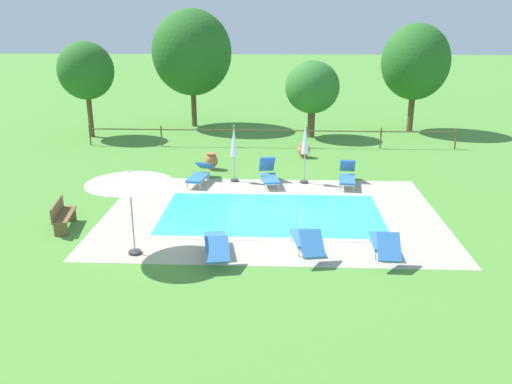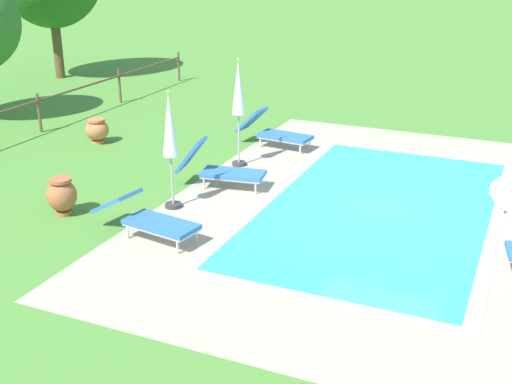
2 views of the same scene
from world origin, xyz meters
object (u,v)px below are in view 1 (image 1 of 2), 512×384
object	(u,v)px
sun_lounger_north_mid	(306,240)
tree_west_mid	(312,87)
tree_centre	(86,71)
wooden_bench_lawn_side	(62,214)
sun_lounger_north_end	(384,243)
sun_lounger_north_near_steps	(200,174)
tree_east_mid	(415,62)
tree_far_west	(192,53)
terracotta_urn_near_fence	(304,150)
sun_lounger_south_near_corner	(216,244)
patio_umbrella_open_foreground	(129,178)
sun_lounger_south_far	(347,176)
terracotta_urn_by_tree	(211,161)
sun_lounger_north_far	(269,174)
patio_umbrella_closed_row_centre	(234,144)
patio_umbrella_closed_row_mid_west	(305,142)

from	to	relation	value
sun_lounger_north_mid	tree_west_mid	size ratio (longest dim) A/B	0.50
tree_centre	wooden_bench_lawn_side	bearing A→B (deg)	-74.58
sun_lounger_north_end	wooden_bench_lawn_side	world-z (taller)	sun_lounger_north_end
sun_lounger_north_near_steps	tree_east_mid	bearing A→B (deg)	44.88
wooden_bench_lawn_side	tree_west_mid	world-z (taller)	tree_west_mid
tree_far_west	tree_east_mid	distance (m)	12.71
wooden_bench_lawn_side	terracotta_urn_near_fence	size ratio (longest dim) A/B	2.47
sun_lounger_south_near_corner	patio_umbrella_open_foreground	distance (m)	2.94
patio_umbrella_open_foreground	tree_far_west	size ratio (longest dim) A/B	0.36
sun_lounger_south_near_corner	wooden_bench_lawn_side	world-z (taller)	wooden_bench_lawn_side
sun_lounger_north_mid	sun_lounger_south_far	xyz separation A→B (m)	(1.89, 6.34, 0.01)
sun_lounger_north_mid	tree_far_west	world-z (taller)	tree_far_west
sun_lounger_south_near_corner	tree_far_west	distance (m)	18.94
terracotta_urn_near_fence	tree_west_mid	distance (m)	5.12
terracotta_urn_near_fence	tree_east_mid	world-z (taller)	tree_east_mid
tree_west_mid	sun_lounger_north_mid	bearing A→B (deg)	-93.59
sun_lounger_south_near_corner	tree_east_mid	xyz separation A→B (m)	(9.22, 17.29, 3.53)
terracotta_urn_near_fence	tree_centre	size ratio (longest dim) A/B	0.12
terracotta_urn_by_tree	tree_far_west	world-z (taller)	tree_far_west
sun_lounger_north_near_steps	tree_far_west	bearing A→B (deg)	100.01
sun_lounger_north_near_steps	patio_umbrella_open_foreground	xyz separation A→B (m)	(-0.86, -6.65, 1.85)
patio_umbrella_open_foreground	tree_east_mid	bearing A→B (deg)	56.31
sun_lounger_south_near_corner	terracotta_urn_near_fence	size ratio (longest dim) A/B	3.38
sun_lounger_north_mid	patio_umbrella_open_foreground	size ratio (longest dim) A/B	0.85
sun_lounger_north_far	tree_west_mid	world-z (taller)	tree_west_mid
sun_lounger_south_far	wooden_bench_lawn_side	distance (m)	10.57
sun_lounger_north_mid	tree_west_mid	world-z (taller)	tree_west_mid
sun_lounger_north_far	patio_umbrella_open_foreground	size ratio (longest dim) A/B	0.79
sun_lounger_north_near_steps	sun_lounger_north_mid	xyz separation A→B (m)	(3.90, -6.35, 0.02)
patio_umbrella_closed_row_centre	terracotta_urn_by_tree	xyz separation A→B (m)	(-1.14, 1.71, -1.13)
sun_lounger_north_near_steps	sun_lounger_north_end	world-z (taller)	sun_lounger_north_end
patio_umbrella_open_foreground	tree_centre	bearing A→B (deg)	113.04
patio_umbrella_closed_row_mid_west	wooden_bench_lawn_side	xyz separation A→B (m)	(-7.70, -5.10, -1.19)
tree_centre	sun_lounger_north_end	bearing A→B (deg)	-48.11
sun_lounger_south_near_corner	patio_umbrella_open_foreground	bearing A→B (deg)	178.94
sun_lounger_north_mid	tree_centre	world-z (taller)	tree_centre
tree_far_west	tree_west_mid	world-z (taller)	tree_far_west
sun_lounger_north_mid	sun_lounger_north_far	xyz separation A→B (m)	(-1.17, 6.31, 0.02)
sun_lounger_north_far	sun_lounger_south_far	distance (m)	3.06
sun_lounger_south_far	terracotta_urn_near_fence	distance (m)	4.50
sun_lounger_north_end	sun_lounger_south_far	size ratio (longest dim) A/B	1.00
sun_lounger_south_far	tree_centre	xyz separation A→B (m)	(-13.00, 8.27, 3.18)
sun_lounger_north_near_steps	patio_umbrella_closed_row_centre	world-z (taller)	patio_umbrella_closed_row_centre
wooden_bench_lawn_side	tree_east_mid	xyz separation A→B (m)	(14.21, 15.50, 3.42)
terracotta_urn_by_tree	tree_west_mid	bearing A→B (deg)	55.41
sun_lounger_south_near_corner	tree_east_mid	distance (m)	19.91
sun_lounger_north_end	terracotta_urn_near_fence	size ratio (longest dim) A/B	3.16
sun_lounger_north_near_steps	patio_umbrella_open_foreground	world-z (taller)	patio_umbrella_open_foreground
terracotta_urn_by_tree	tree_east_mid	xyz separation A→B (m)	(10.44, 8.59, 3.50)
tree_centre	tree_east_mid	xyz separation A→B (m)	(17.85, 2.33, 0.33)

